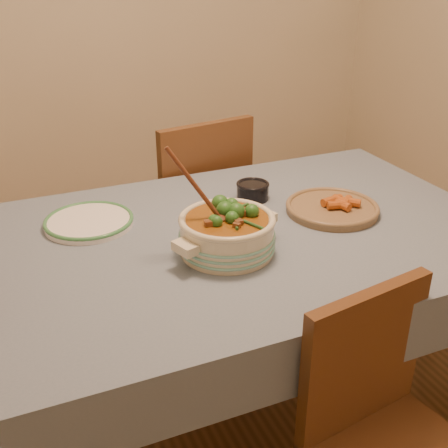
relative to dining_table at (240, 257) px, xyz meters
name	(u,v)px	position (x,y,z in m)	size (l,w,h in m)	color
floor	(238,410)	(0.00, 0.00, -0.66)	(4.50, 4.50, 0.00)	#442D13
dining_table	(240,257)	(0.00, 0.00, 0.00)	(1.68, 1.08, 0.76)	brown
stew_casserole	(227,230)	(-0.09, -0.10, 0.16)	(0.36, 0.35, 0.33)	beige
white_plate	(89,221)	(-0.43, 0.24, 0.10)	(0.31, 0.31, 0.03)	white
condiment_bowl	(253,190)	(0.15, 0.22, 0.13)	(0.13, 0.13, 0.06)	black
fried_plate	(332,207)	(0.35, 0.01, 0.11)	(0.37, 0.37, 0.05)	olive
chair_far	(195,205)	(0.11, 0.72, -0.14)	(0.50, 0.50, 0.93)	brown
chair_near	(385,431)	(0.11, -0.64, -0.19)	(0.44, 0.44, 0.83)	brown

